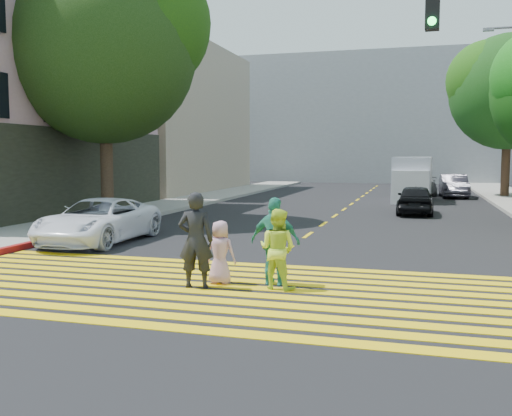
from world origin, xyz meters
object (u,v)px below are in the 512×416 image
at_px(white_sedan, 99,221).
at_px(pedestrian_extra, 275,241).
at_px(white_van, 412,180).
at_px(tree_left, 107,41).
at_px(pedestrian_man, 196,240).
at_px(dark_car_near, 416,199).
at_px(pedestrian_woman, 277,249).
at_px(dark_car_parked, 454,186).
at_px(pedestrian_child, 220,252).
at_px(tree_right_far, 510,86).
at_px(silver_car, 421,185).

bearing_deg(white_sedan, pedestrian_extra, -32.52).
height_order(white_sedan, white_van, white_van).
relative_size(tree_left, white_sedan, 2.22).
height_order(pedestrian_man, dark_car_near, pedestrian_man).
distance_m(pedestrian_woman, dark_car_near, 15.21).
bearing_deg(white_van, tree_left, -129.43).
bearing_deg(tree_left, pedestrian_woman, -46.19).
distance_m(pedestrian_man, dark_car_near, 15.85).
height_order(pedestrian_extra, dark_car_parked, pedestrian_extra).
bearing_deg(pedestrian_child, tree_left, -46.31).
bearing_deg(white_sedan, tree_right_far, 56.71).
distance_m(pedestrian_woman, dark_car_parked, 26.29).
xyz_separation_m(pedestrian_extra, white_sedan, (-6.24, 3.83, -0.22)).
relative_size(tree_left, dark_car_parked, 2.42).
distance_m(pedestrian_man, dark_car_parked, 26.92).
height_order(pedestrian_woman, white_sedan, pedestrian_woman).
xyz_separation_m(tree_left, tree_right_far, (16.58, 16.64, -0.31)).
relative_size(pedestrian_child, white_sedan, 0.27).
bearing_deg(white_sedan, pedestrian_child, -39.06).
distance_m(pedestrian_woman, white_sedan, 7.61).
distance_m(tree_left, pedestrian_woman, 14.46).
xyz_separation_m(pedestrian_man, white_sedan, (-4.85, 4.49, -0.28)).
relative_size(silver_car, white_van, 0.86).
bearing_deg(dark_car_parked, pedestrian_man, -105.68).
bearing_deg(silver_car, tree_right_far, 161.39).
height_order(tree_right_far, pedestrian_man, tree_right_far).
height_order(pedestrian_woman, dark_car_parked, pedestrian_woman).
relative_size(white_sedan, dark_car_near, 1.22).
bearing_deg(tree_right_far, white_sedan, -122.32).
bearing_deg(pedestrian_woman, silver_car, -81.99).
bearing_deg(tree_left, tree_right_far, 45.11).
bearing_deg(dark_car_parked, white_sedan, -119.32).
relative_size(tree_left, silver_car, 2.28).
bearing_deg(dark_car_parked, white_van, -125.00).
relative_size(tree_left, white_van, 1.95).
height_order(pedestrian_woman, white_van, white_van).
bearing_deg(pedestrian_man, dark_car_near, -115.51).
xyz_separation_m(dark_car_parked, white_van, (-2.37, -3.74, 0.46)).
xyz_separation_m(tree_left, dark_car_near, (11.48, 5.56, -6.24)).
xyz_separation_m(tree_right_far, pedestrian_woman, (-7.51, -26.10, -5.81)).
bearing_deg(white_van, pedestrian_man, -97.24).
bearing_deg(dark_car_near, tree_left, 26.57).
bearing_deg(pedestrian_woman, dark_car_near, -85.58).
bearing_deg(pedestrian_man, tree_right_far, -120.00).
bearing_deg(dark_car_near, silver_car, -90.45).
distance_m(dark_car_near, silver_car, 12.49).
bearing_deg(white_sedan, pedestrian_woman, -34.18).
distance_m(white_sedan, dark_car_near, 13.96).
relative_size(pedestrian_child, silver_car, 0.28).
bearing_deg(pedestrian_extra, dark_car_near, -92.58).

